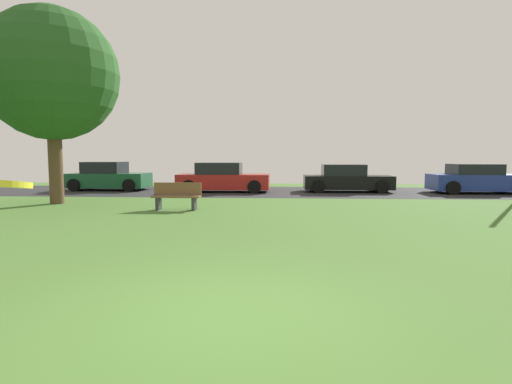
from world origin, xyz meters
The scene contains 8 objects.
ground_plane centered at (0.00, 0.00, 0.00)m, with size 44.00×44.00×0.00m, color #47702D.
road_strip centered at (0.00, 16.00, 0.00)m, with size 44.00×6.40×0.01m, color #28282B.
maple_tree_near centered at (-7.84, 10.31, 4.75)m, with size 4.81×4.81×7.18m.
parked_car_green centered at (-8.54, 16.37, 0.67)m, with size 4.07×2.08×1.48m.
parked_car_red centered at (-2.36, 15.73, 0.66)m, with size 4.54×1.93×1.46m.
parked_car_black centered at (3.83, 16.16, 0.62)m, with size 4.32×1.94×1.37m.
parked_car_blue centered at (10.02, 15.82, 0.65)m, with size 4.44×2.06×1.41m.
park_bench centered at (-2.87, 8.86, 0.46)m, with size 1.60×0.45×0.90m.
Camera 1 is at (0.66, -4.29, 1.78)m, focal length 28.37 mm.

